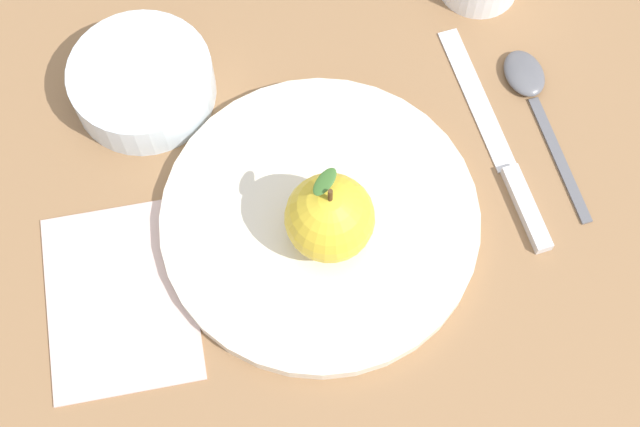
{
  "coord_description": "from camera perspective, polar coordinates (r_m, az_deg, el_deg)",
  "views": [
    {
      "loc": [
        -0.27,
        0.14,
        0.68
      ],
      "look_at": [
        -0.01,
        0.03,
        0.02
      ],
      "focal_mm": 50.15,
      "sensor_mm": 36.0,
      "label": 1
    }
  ],
  "objects": [
    {
      "name": "ground_plane",
      "position": [
        0.75,
        1.9,
        0.98
      ],
      "size": [
        2.4,
        2.4,
        0.0
      ],
      "primitive_type": "plane",
      "color": "olive"
    },
    {
      "name": "dinner_plate",
      "position": [
        0.73,
        0.0,
        -0.36
      ],
      "size": [
        0.26,
        0.26,
        0.01
      ],
      "color": "silver",
      "rests_on": "ground_plane"
    },
    {
      "name": "apple",
      "position": [
        0.68,
        0.62,
        -0.28
      ],
      "size": [
        0.07,
        0.07,
        0.09
      ],
      "color": "gold",
      "rests_on": "dinner_plate"
    },
    {
      "name": "side_bowl",
      "position": [
        0.79,
        -11.31,
        8.37
      ],
      "size": [
        0.12,
        0.12,
        0.04
      ],
      "color": "silver",
      "rests_on": "ground_plane"
    },
    {
      "name": "knife",
      "position": [
        0.77,
        11.57,
        3.68
      ],
      "size": [
        0.22,
        0.04,
        0.01
      ],
      "color": "silver",
      "rests_on": "ground_plane"
    },
    {
      "name": "spoon",
      "position": [
        0.81,
        13.36,
        7.59
      ],
      "size": [
        0.17,
        0.04,
        0.01
      ],
      "color": "#59595E",
      "rests_on": "ground_plane"
    },
    {
      "name": "linen_napkin",
      "position": [
        0.73,
        -12.6,
        -5.2
      ],
      "size": [
        0.18,
        0.15,
        0.0
      ],
      "primitive_type": "cube",
      "rotation": [
        0.0,
        0.0,
        4.49
      ],
      "color": "beige",
      "rests_on": "ground_plane"
    }
  ]
}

